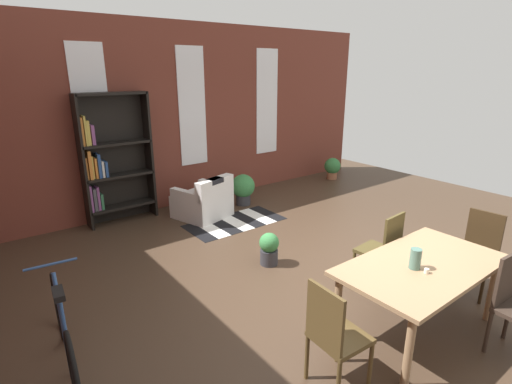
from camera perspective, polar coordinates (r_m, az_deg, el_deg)
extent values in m
plane|color=#423123|center=(5.02, 14.69, -12.93)|extent=(10.41, 10.41, 0.00)
cube|color=brown|center=(7.55, -9.53, 10.93)|extent=(8.64, 0.12, 3.31)
cube|color=white|center=(6.81, -22.85, 10.52)|extent=(0.55, 0.02, 2.15)
cube|color=white|center=(7.47, -9.34, 12.15)|extent=(0.55, 0.02, 2.15)
cube|color=white|center=(8.46, 1.60, 12.98)|extent=(0.55, 0.02, 2.15)
cube|color=#9A7753|center=(4.09, 23.23, -9.85)|extent=(1.71, 0.94, 0.04)
cylinder|color=#9A7753|center=(3.57, 21.44, -21.00)|extent=(0.07, 0.07, 0.70)
cylinder|color=#9A7753|center=(4.75, 31.29, -12.15)|extent=(0.07, 0.07, 0.70)
cylinder|color=#9A7753|center=(3.90, 11.82, -16.38)|extent=(0.07, 0.07, 0.70)
cylinder|color=#9A7753|center=(5.01, 23.41, -9.45)|extent=(0.07, 0.07, 0.70)
cylinder|color=#4C7266|center=(3.92, 22.30, -9.03)|extent=(0.10, 0.10, 0.20)
cylinder|color=silver|center=(3.91, 23.70, -10.54)|extent=(0.04, 0.04, 0.05)
cube|color=#312212|center=(5.16, 29.37, -8.24)|extent=(0.43, 0.43, 0.04)
cube|color=#312212|center=(5.24, 30.45, -5.09)|extent=(0.06, 0.38, 0.50)
cylinder|color=#312212|center=(5.15, 26.41, -10.74)|extent=(0.04, 0.04, 0.43)
cylinder|color=#312212|center=(5.06, 30.22, -11.87)|extent=(0.04, 0.04, 0.43)
cylinder|color=#312212|center=(5.46, 27.85, -9.35)|extent=(0.04, 0.04, 0.43)
cylinder|color=#312212|center=(5.38, 31.45, -10.37)|extent=(0.04, 0.04, 0.43)
cube|color=#352820|center=(4.24, 32.90, -10.64)|extent=(0.38, 0.06, 0.50)
cylinder|color=#352820|center=(4.32, 30.82, -17.18)|extent=(0.04, 0.04, 0.43)
cylinder|color=#352820|center=(4.61, 32.89, -15.29)|extent=(0.04, 0.04, 0.43)
cube|color=#513E20|center=(3.40, 12.20, -20.06)|extent=(0.42, 0.42, 0.04)
cube|color=#513E20|center=(3.14, 10.03, -17.76)|extent=(0.05, 0.38, 0.50)
cylinder|color=#513E20|center=(3.56, 16.38, -23.19)|extent=(0.04, 0.04, 0.43)
cylinder|color=#513E20|center=(3.74, 11.91, -20.55)|extent=(0.04, 0.04, 0.43)
cylinder|color=#513E20|center=(3.54, 7.47, -22.83)|extent=(0.04, 0.04, 0.43)
cube|color=#473C1D|center=(4.86, 17.26, -8.24)|extent=(0.43, 0.43, 0.04)
cube|color=#473C1D|center=(4.68, 19.47, -6.13)|extent=(0.38, 0.06, 0.50)
cylinder|color=#473C1D|center=(5.18, 16.37, -9.37)|extent=(0.04, 0.04, 0.43)
cylinder|color=#473C1D|center=(4.91, 14.08, -10.76)|extent=(0.04, 0.04, 0.43)
cylinder|color=#473C1D|center=(5.03, 19.88, -10.59)|extent=(0.04, 0.04, 0.43)
cylinder|color=#473C1D|center=(4.75, 17.72, -12.13)|extent=(0.04, 0.04, 0.43)
cube|color=black|center=(6.68, -24.08, 3.74)|extent=(0.04, 0.30, 2.15)
cube|color=black|center=(7.00, -15.38, 5.23)|extent=(0.04, 0.30, 2.15)
cube|color=black|center=(6.95, -20.01, 4.71)|extent=(1.14, 0.01, 2.15)
cube|color=black|center=(7.03, -18.96, -1.90)|extent=(1.10, 0.30, 0.04)
cube|color=#8C4C8C|center=(6.83, -23.15, -0.84)|extent=(0.04, 0.22, 0.43)
cube|color=#4C4C51|center=(6.86, -22.62, -0.99)|extent=(0.05, 0.19, 0.37)
cube|color=#8C4C8C|center=(6.87, -22.17, -0.82)|extent=(0.04, 0.16, 0.39)
cube|color=#33724C|center=(6.90, -21.71, -1.25)|extent=(0.04, 0.17, 0.26)
cube|color=black|center=(6.88, -19.40, 2.33)|extent=(1.10, 0.30, 0.04)
cube|color=orange|center=(6.70, -23.69, 3.18)|extent=(0.04, 0.19, 0.35)
cube|color=orange|center=(6.70, -23.31, 3.70)|extent=(0.05, 0.25, 0.46)
cube|color=gold|center=(6.73, -22.89, 3.38)|extent=(0.03, 0.15, 0.36)
cube|color=orange|center=(6.74, -22.51, 3.30)|extent=(0.04, 0.19, 0.33)
cube|color=#284C8C|center=(6.75, -22.13, 3.62)|extent=(0.05, 0.22, 0.39)
cube|color=white|center=(6.77, -21.65, 3.18)|extent=(0.04, 0.20, 0.26)
cube|color=#284C8C|center=(6.79, -21.24, 3.22)|extent=(0.04, 0.22, 0.26)
cube|color=black|center=(6.77, -19.86, 6.73)|extent=(1.10, 0.30, 0.04)
cube|color=orange|center=(6.60, -24.27, 8.09)|extent=(0.04, 0.20, 0.44)
cube|color=gold|center=(6.61, -23.89, 8.23)|extent=(0.03, 0.23, 0.46)
cube|color=gold|center=(6.62, -23.48, 7.96)|extent=(0.05, 0.20, 0.38)
cube|color=#8C4C8C|center=(6.65, -22.89, 7.73)|extent=(0.05, 0.18, 0.31)
cube|color=black|center=(6.68, -20.58, 13.36)|extent=(1.10, 0.30, 0.04)
cube|color=silver|center=(6.93, -7.91, -1.97)|extent=(0.99, 0.99, 0.40)
cube|color=silver|center=(6.60, -6.05, 0.53)|extent=(0.81, 0.37, 0.35)
cube|color=silver|center=(7.08, -6.08, 0.86)|extent=(0.31, 0.73, 0.15)
cube|color=silver|center=(6.62, -10.06, -0.51)|extent=(0.31, 0.73, 0.15)
cube|color=black|center=(6.56, -6.09, 1.66)|extent=(0.32, 0.24, 0.08)
torus|color=black|center=(3.49, -25.07, -23.15)|extent=(0.10, 0.67, 0.67)
torus|color=black|center=(4.35, -27.01, -14.70)|extent=(0.10, 0.67, 0.67)
cylinder|color=#335999|center=(3.85, -26.38, -17.25)|extent=(0.07, 0.33, 0.90)
cylinder|color=#335999|center=(3.60, -26.42, -16.45)|extent=(0.04, 0.04, 0.45)
cube|color=black|center=(3.48, -26.97, -13.14)|extent=(0.10, 0.21, 0.05)
cylinder|color=#335999|center=(4.03, -27.85, -9.35)|extent=(0.44, 0.07, 0.02)
cylinder|color=#9E6042|center=(9.43, 11.05, 2.40)|extent=(0.24, 0.24, 0.16)
sphere|color=#387F42|center=(9.37, 11.13, 3.77)|extent=(0.38, 0.38, 0.38)
cylinder|color=#333338|center=(7.51, -1.88, -1.11)|extent=(0.28, 0.28, 0.19)
sphere|color=#387F42|center=(7.42, -1.91, 0.89)|extent=(0.45, 0.45, 0.45)
cylinder|color=#333338|center=(5.28, 1.91, -9.46)|extent=(0.24, 0.24, 0.20)
sphere|color=#387F42|center=(5.18, 1.93, -7.42)|extent=(0.26, 0.26, 0.26)
cube|color=black|center=(6.33, -8.42, -5.85)|extent=(0.24, 0.83, 0.01)
cube|color=white|center=(6.43, -6.57, -5.36)|extent=(0.24, 0.83, 0.01)
cube|color=black|center=(6.55, -4.80, -4.89)|extent=(0.24, 0.83, 0.01)
cube|color=white|center=(6.67, -3.08, -4.42)|extent=(0.24, 0.83, 0.01)
cube|color=black|center=(6.79, -1.44, -3.97)|extent=(0.24, 0.83, 0.01)
cube|color=white|center=(6.92, 0.15, -3.54)|extent=(0.24, 0.83, 0.01)
cube|color=black|center=(7.06, 1.67, -3.12)|extent=(0.24, 0.83, 0.01)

